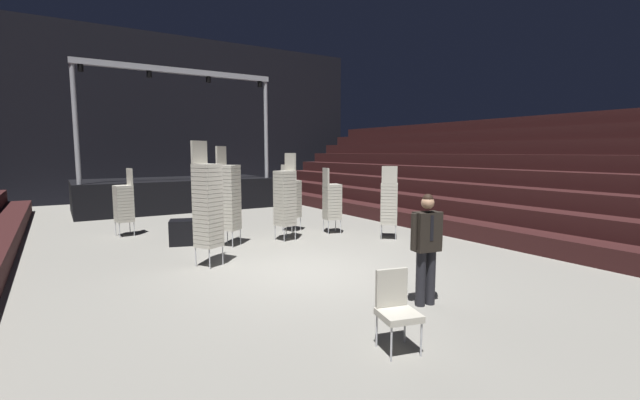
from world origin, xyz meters
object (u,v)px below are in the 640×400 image
object	(u,v)px
chair_stack_mid_right	(332,201)
chair_stack_rear_right	(291,198)
chair_stack_mid_centre	(208,204)
loose_chair_near_man	(396,306)
chair_stack_rear_left	(285,197)
chair_stack_front_right	(124,202)
stage_riser	(175,192)
chair_stack_mid_left	(389,202)
man_with_tie	(427,243)
equipment_road_case	(188,232)
chair_stack_front_left	(229,197)

from	to	relation	value
chair_stack_mid_right	chair_stack_rear_right	bearing A→B (deg)	-126.41
chair_stack_mid_centre	loose_chair_near_man	size ratio (longest dim) A/B	2.71
chair_stack_mid_centre	chair_stack_rear_left	bearing A→B (deg)	-178.70
chair_stack_front_right	stage_riser	bearing A→B (deg)	-35.32
loose_chair_near_man	chair_stack_rear_left	bearing A→B (deg)	-91.53
chair_stack_mid_right	chair_stack_rear_right	xyz separation A→B (m)	(-0.83, 0.92, 0.04)
chair_stack_front_right	chair_stack_mid_left	xyz separation A→B (m)	(6.00, -4.18, 0.04)
stage_riser	chair_stack_mid_left	size ratio (longest dim) A/B	3.79
chair_stack_rear_left	man_with_tie	bearing A→B (deg)	163.97
chair_stack_rear_left	chair_stack_mid_right	bearing A→B (deg)	-95.46
chair_stack_rear_left	equipment_road_case	distance (m)	2.61
stage_riser	chair_stack_front_right	distance (m)	5.72
chair_stack_rear_left	loose_chair_near_man	bearing A→B (deg)	152.37
stage_riser	chair_stack_mid_left	bearing A→B (deg)	-69.75
stage_riser	man_with_tie	distance (m)	13.42
chair_stack_front_right	chair_stack_rear_left	bearing A→B (deg)	-137.67
chair_stack_mid_centre	loose_chair_near_man	bearing A→B (deg)	70.06
chair_stack_rear_right	loose_chair_near_man	bearing A→B (deg)	-38.60
chair_stack_front_right	equipment_road_case	bearing A→B (deg)	-157.29
man_with_tie	chair_stack_front_right	world-z (taller)	chair_stack_front_right
chair_stack_rear_left	chair_stack_rear_right	xyz separation A→B (m)	(0.76, 1.10, -0.17)
chair_stack_mid_right	chair_stack_rear_left	world-z (taller)	chair_stack_rear_left
chair_stack_mid_left	chair_stack_mid_right	xyz separation A→B (m)	(-0.86, 1.48, -0.04)
chair_stack_mid_right	chair_stack_mid_centre	bearing A→B (deg)	-57.23
chair_stack_front_left	chair_stack_mid_right	bearing A→B (deg)	142.42
chair_stack_mid_right	equipment_road_case	bearing A→B (deg)	-88.73
chair_stack_front_left	chair_stack_mid_centre	bearing A→B (deg)	18.98
man_with_tie	equipment_road_case	xyz separation A→B (m)	(-1.92, 6.29, -0.66)
man_with_tie	chair_stack_rear_left	world-z (taller)	chair_stack_rear_left
chair_stack_rear_left	equipment_road_case	bearing A→B (deg)	57.62
man_with_tie	stage_riser	bearing A→B (deg)	-78.42
chair_stack_rear_left	chair_stack_rear_right	size ratio (longest dim) A/B	1.17
stage_riser	chair_stack_mid_left	xyz separation A→B (m)	(3.42, -9.28, 0.30)
man_with_tie	chair_stack_rear_left	distance (m)	5.44
chair_stack_front_right	chair_stack_rear_right	size ratio (longest dim) A/B	0.96
chair_stack_front_right	chair_stack_rear_right	xyz separation A→B (m)	(4.30, -1.78, 0.04)
chair_stack_mid_right	chair_stack_front_right	bearing A→B (deg)	-106.44
chair_stack_front_left	chair_stack_mid_right	size ratio (longest dim) A/B	1.32
chair_stack_mid_centre	equipment_road_case	size ratio (longest dim) A/B	2.84
chair_stack_rear_left	stage_riser	bearing A→B (deg)	-4.96
chair_stack_mid_right	loose_chair_near_man	size ratio (longest dim) A/B	1.99
chair_stack_mid_left	chair_stack_rear_right	bearing A→B (deg)	167.33
chair_stack_front_left	chair_stack_front_right	bearing A→B (deg)	-91.50
chair_stack_front_left	equipment_road_case	bearing A→B (deg)	-79.67
chair_stack_front_left	stage_riser	bearing A→B (deg)	-132.14
man_with_tie	loose_chair_near_man	size ratio (longest dim) A/B	1.81
chair_stack_mid_right	chair_stack_rear_right	distance (m)	1.24
equipment_road_case	stage_riser	bearing A→B (deg)	79.21
chair_stack_rear_left	equipment_road_case	world-z (taller)	chair_stack_rear_left
chair_stack_mid_left	chair_stack_mid_centre	xyz separation A→B (m)	(-4.97, -0.14, 0.29)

